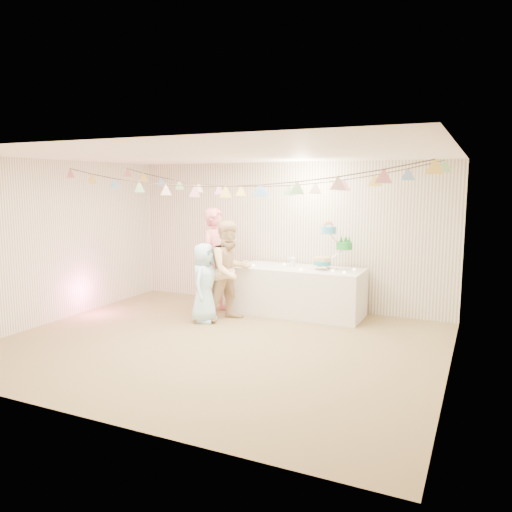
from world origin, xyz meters
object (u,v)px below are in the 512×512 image
at_px(person_adult_a, 217,261).
at_px(person_child, 204,283).
at_px(table, 299,291).
at_px(cake_stand, 332,251).
at_px(person_adult_b, 230,271).

distance_m(person_adult_a, person_child, 0.70).
height_order(table, person_adult_a, person_adult_a).
distance_m(cake_stand, person_adult_b, 1.72).
relative_size(cake_stand, person_adult_b, 0.45).
height_order(table, person_adult_b, person_adult_b).
distance_m(table, cake_stand, 0.90).
distance_m(cake_stand, person_child, 2.17).
bearing_deg(person_adult_a, table, -61.57).
xyz_separation_m(person_adult_a, person_child, (0.12, -0.63, -0.27)).
height_order(person_adult_a, person_adult_b, person_adult_a).
height_order(person_adult_a, person_child, person_adult_a).
bearing_deg(person_adult_a, person_adult_b, -118.12).
xyz_separation_m(person_adult_b, person_child, (-0.34, -0.27, -0.18)).
bearing_deg(person_adult_b, cake_stand, -31.99).
relative_size(table, cake_stand, 2.90).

